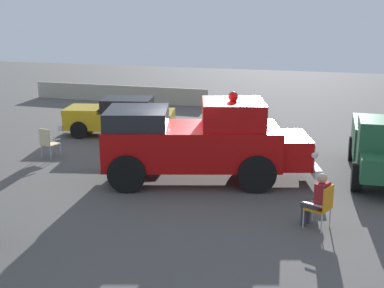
{
  "coord_description": "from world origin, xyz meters",
  "views": [
    {
      "loc": [
        4.51,
        -13.63,
        4.68
      ],
      "look_at": [
        0.25,
        -0.3,
        1.08
      ],
      "focal_mm": 47.42,
      "sensor_mm": 36.0,
      "label": 1
    }
  ],
  "objects_px": {
    "lawn_chair_spare": "(48,141)",
    "spectator_seated": "(318,198)",
    "classic_hot_rod": "(120,116)",
    "traffic_cone": "(159,145)",
    "lawn_chair_by_car": "(171,138)",
    "lawn_chair_near_truck": "(323,204)",
    "vintage_fire_truck": "(200,140)"
  },
  "relations": [
    {
      "from": "lawn_chair_by_car",
      "to": "spectator_seated",
      "type": "distance_m",
      "value": 7.09
    },
    {
      "from": "vintage_fire_truck",
      "to": "classic_hot_rod",
      "type": "xyz_separation_m",
      "value": [
        -4.75,
        4.6,
        -0.45
      ]
    },
    {
      "from": "lawn_chair_near_truck",
      "to": "lawn_chair_by_car",
      "type": "bearing_deg",
      "value": 137.78
    },
    {
      "from": "classic_hot_rod",
      "to": "traffic_cone",
      "type": "distance_m",
      "value": 3.49
    },
    {
      "from": "classic_hot_rod",
      "to": "spectator_seated",
      "type": "xyz_separation_m",
      "value": [
        8.22,
        -7.01,
        -0.05
      ]
    },
    {
      "from": "classic_hot_rod",
      "to": "lawn_chair_spare",
      "type": "height_order",
      "value": "classic_hot_rod"
    },
    {
      "from": "lawn_chair_by_car",
      "to": "lawn_chair_spare",
      "type": "xyz_separation_m",
      "value": [
        -3.76,
        -1.7,
        0.0
      ]
    },
    {
      "from": "classic_hot_rod",
      "to": "lawn_chair_spare",
      "type": "bearing_deg",
      "value": -101.04
    },
    {
      "from": "lawn_chair_spare",
      "to": "vintage_fire_truck",
      "type": "bearing_deg",
      "value": -7.09
    },
    {
      "from": "lawn_chair_by_car",
      "to": "lawn_chair_near_truck",
      "type": "bearing_deg",
      "value": -42.22
    },
    {
      "from": "lawn_chair_spare",
      "to": "spectator_seated",
      "type": "relative_size",
      "value": 0.79
    },
    {
      "from": "lawn_chair_by_car",
      "to": "lawn_chair_spare",
      "type": "relative_size",
      "value": 1.0
    },
    {
      "from": "vintage_fire_truck",
      "to": "traffic_cone",
      "type": "relative_size",
      "value": 9.96
    },
    {
      "from": "lawn_chair_spare",
      "to": "traffic_cone",
      "type": "relative_size",
      "value": 1.61
    },
    {
      "from": "spectator_seated",
      "to": "lawn_chair_near_truck",
      "type": "bearing_deg",
      "value": -22.59
    },
    {
      "from": "lawn_chair_spare",
      "to": "spectator_seated",
      "type": "bearing_deg",
      "value": -19.04
    },
    {
      "from": "classic_hot_rod",
      "to": "lawn_chair_spare",
      "type": "xyz_separation_m",
      "value": [
        -0.76,
        -3.91,
        -0.16
      ]
    },
    {
      "from": "traffic_cone",
      "to": "spectator_seated",
      "type": "bearing_deg",
      "value": -39.88
    },
    {
      "from": "lawn_chair_by_car",
      "to": "spectator_seated",
      "type": "bearing_deg",
      "value": -42.58
    },
    {
      "from": "spectator_seated",
      "to": "traffic_cone",
      "type": "bearing_deg",
      "value": 140.12
    },
    {
      "from": "lawn_chair_near_truck",
      "to": "spectator_seated",
      "type": "height_order",
      "value": "spectator_seated"
    },
    {
      "from": "lawn_chair_near_truck",
      "to": "traffic_cone",
      "type": "bearing_deg",
      "value": 140.42
    },
    {
      "from": "lawn_chair_by_car",
      "to": "lawn_chair_spare",
      "type": "bearing_deg",
      "value": -155.72
    },
    {
      "from": "lawn_chair_near_truck",
      "to": "classic_hot_rod",
      "type": "bearing_deg",
      "value": 139.75
    },
    {
      "from": "vintage_fire_truck",
      "to": "lawn_chair_near_truck",
      "type": "relative_size",
      "value": 6.2
    },
    {
      "from": "traffic_cone",
      "to": "lawn_chair_near_truck",
      "type": "bearing_deg",
      "value": -39.58
    },
    {
      "from": "lawn_chair_spare",
      "to": "traffic_cone",
      "type": "distance_m",
      "value": 3.73
    },
    {
      "from": "lawn_chair_spare",
      "to": "traffic_cone",
      "type": "bearing_deg",
      "value": 25.61
    },
    {
      "from": "lawn_chair_spare",
      "to": "spectator_seated",
      "type": "distance_m",
      "value": 9.51
    },
    {
      "from": "vintage_fire_truck",
      "to": "lawn_chair_by_car",
      "type": "distance_m",
      "value": 3.02
    },
    {
      "from": "classic_hot_rod",
      "to": "lawn_chair_by_car",
      "type": "relative_size",
      "value": 4.58
    },
    {
      "from": "vintage_fire_truck",
      "to": "lawn_chair_by_car",
      "type": "bearing_deg",
      "value": 126.29
    }
  ]
}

